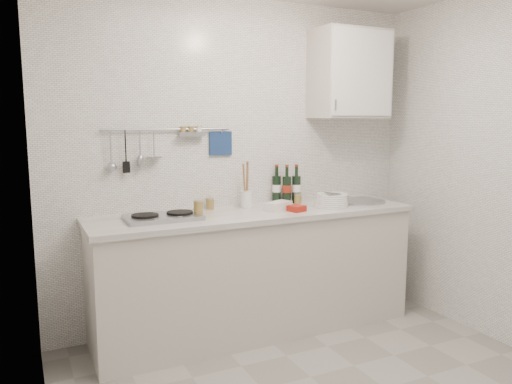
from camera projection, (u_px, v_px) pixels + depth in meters
back_wall at (239, 163)px, 3.90m from camera, size 3.00×0.02×2.50m
wall_left at (39, 205)px, 2.01m from camera, size 0.02×2.80×2.50m
counter at (256, 275)px, 3.75m from camera, size 2.44×0.64×0.96m
wall_rail at (165, 143)px, 3.59m from camera, size 0.98×0.09×0.34m
wall_cabinet at (350, 74)px, 4.02m from camera, size 0.60×0.38×0.70m
plate_stack_hob at (157, 217)px, 3.38m from camera, size 0.31×0.30×0.03m
plate_stack_sink at (331, 200)px, 3.89m from camera, size 0.30×0.29×0.10m
wine_bottles at (287, 184)px, 4.01m from camera, size 0.22×0.14×0.31m
butter_dish at (278, 206)px, 3.71m from camera, size 0.24×0.18×0.06m
strawberry_punnet at (297, 208)px, 3.67m from camera, size 0.13×0.13×0.04m
utensil_crock at (246, 197)px, 3.81m from camera, size 0.09×0.09×0.36m
jar_a at (210, 203)px, 3.75m from camera, size 0.06×0.06×0.09m
jar_b at (298, 198)px, 4.01m from camera, size 0.06×0.06×0.08m
jar_c at (298, 199)px, 3.99m from camera, size 0.06×0.06×0.07m
jar_d at (198, 208)px, 3.45m from camera, size 0.07×0.07×0.12m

